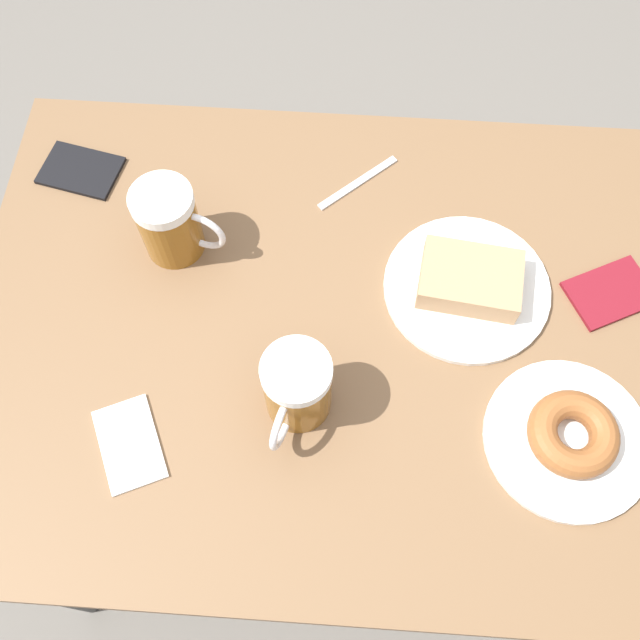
{
  "coord_description": "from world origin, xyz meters",
  "views": [
    {
      "loc": [
        0.45,
        0.03,
        1.73
      ],
      "look_at": [
        0.0,
        0.0,
        0.79
      ],
      "focal_mm": 40.0,
      "sensor_mm": 36.0,
      "label": 1
    }
  ],
  "objects_px": {
    "plate_with_cake": "(468,284)",
    "beer_mug_left": "(297,388)",
    "fork": "(358,183)",
    "passport_near_edge": "(611,293)",
    "passport_far_edge": "(81,170)",
    "napkin_folded": "(129,444)",
    "plate_with_donut": "(570,436)",
    "beer_mug_center": "(170,222)"
  },
  "relations": [
    {
      "from": "plate_with_cake",
      "to": "passport_near_edge",
      "type": "height_order",
      "value": "plate_with_cake"
    },
    {
      "from": "napkin_folded",
      "to": "passport_near_edge",
      "type": "xyz_separation_m",
      "value": [
        -0.28,
        0.69,
        0.0
      ]
    },
    {
      "from": "plate_with_cake",
      "to": "napkin_folded",
      "type": "xyz_separation_m",
      "value": [
        0.27,
        -0.47,
        -0.02
      ]
    },
    {
      "from": "beer_mug_left",
      "to": "napkin_folded",
      "type": "relative_size",
      "value": 0.93
    },
    {
      "from": "beer_mug_left",
      "to": "passport_far_edge",
      "type": "xyz_separation_m",
      "value": [
        -0.38,
        -0.39,
        -0.06
      ]
    },
    {
      "from": "plate_with_donut",
      "to": "fork",
      "type": "relative_size",
      "value": 1.82
    },
    {
      "from": "beer_mug_left",
      "to": "passport_near_edge",
      "type": "relative_size",
      "value": 0.9
    },
    {
      "from": "beer_mug_left",
      "to": "plate_with_donut",
      "type": "bearing_deg",
      "value": 85.78
    },
    {
      "from": "plate_with_cake",
      "to": "beer_mug_left",
      "type": "bearing_deg",
      "value": -50.34
    },
    {
      "from": "plate_with_cake",
      "to": "passport_near_edge",
      "type": "bearing_deg",
      "value": 91.81
    },
    {
      "from": "beer_mug_center",
      "to": "napkin_folded",
      "type": "distance_m",
      "value": 0.33
    },
    {
      "from": "beer_mug_left",
      "to": "napkin_folded",
      "type": "distance_m",
      "value": 0.25
    },
    {
      "from": "fork",
      "to": "passport_far_edge",
      "type": "distance_m",
      "value": 0.46
    },
    {
      "from": "beer_mug_left",
      "to": "napkin_folded",
      "type": "xyz_separation_m",
      "value": [
        0.07,
        -0.23,
        -0.06
      ]
    },
    {
      "from": "napkin_folded",
      "to": "plate_with_donut",
      "type": "bearing_deg",
      "value": 94.4
    },
    {
      "from": "plate_with_donut",
      "to": "beer_mug_center",
      "type": "height_order",
      "value": "beer_mug_center"
    },
    {
      "from": "plate_with_cake",
      "to": "napkin_folded",
      "type": "distance_m",
      "value": 0.54
    },
    {
      "from": "beer_mug_left",
      "to": "passport_near_edge",
      "type": "distance_m",
      "value": 0.51
    },
    {
      "from": "plate_with_cake",
      "to": "passport_far_edge",
      "type": "distance_m",
      "value": 0.66
    },
    {
      "from": "beer_mug_left",
      "to": "beer_mug_center",
      "type": "height_order",
      "value": "same"
    },
    {
      "from": "passport_near_edge",
      "to": "passport_far_edge",
      "type": "height_order",
      "value": "same"
    },
    {
      "from": "beer_mug_left",
      "to": "fork",
      "type": "distance_m",
      "value": 0.4
    },
    {
      "from": "passport_near_edge",
      "to": "plate_with_cake",
      "type": "bearing_deg",
      "value": -88.19
    },
    {
      "from": "plate_with_cake",
      "to": "passport_far_edge",
      "type": "bearing_deg",
      "value": -105.86
    },
    {
      "from": "beer_mug_center",
      "to": "napkin_folded",
      "type": "height_order",
      "value": "beer_mug_center"
    },
    {
      "from": "beer_mug_left",
      "to": "passport_far_edge",
      "type": "height_order",
      "value": "beer_mug_left"
    },
    {
      "from": "napkin_folded",
      "to": "beer_mug_center",
      "type": "bearing_deg",
      "value": 176.96
    },
    {
      "from": "beer_mug_left",
      "to": "napkin_folded",
      "type": "bearing_deg",
      "value": -71.93
    },
    {
      "from": "beer_mug_center",
      "to": "passport_near_edge",
      "type": "xyz_separation_m",
      "value": [
        0.04,
        0.67,
        -0.06
      ]
    },
    {
      "from": "fork",
      "to": "plate_with_donut",
      "type": "bearing_deg",
      "value": 36.5
    },
    {
      "from": "plate_with_donut",
      "to": "passport_far_edge",
      "type": "xyz_separation_m",
      "value": [
        -0.41,
        -0.77,
        -0.01
      ]
    },
    {
      "from": "beer_mug_left",
      "to": "passport_near_edge",
      "type": "xyz_separation_m",
      "value": [
        -0.21,
        0.46,
        -0.06
      ]
    },
    {
      "from": "beer_mug_center",
      "to": "beer_mug_left",
      "type": "bearing_deg",
      "value": 40.03
    },
    {
      "from": "plate_with_cake",
      "to": "beer_mug_center",
      "type": "bearing_deg",
      "value": -96.22
    },
    {
      "from": "beer_mug_left",
      "to": "passport_far_edge",
      "type": "relative_size",
      "value": 0.96
    },
    {
      "from": "plate_with_cake",
      "to": "beer_mug_left",
      "type": "distance_m",
      "value": 0.32
    },
    {
      "from": "passport_near_edge",
      "to": "passport_far_edge",
      "type": "relative_size",
      "value": 1.07
    },
    {
      "from": "passport_far_edge",
      "to": "plate_with_cake",
      "type": "bearing_deg",
      "value": 74.14
    },
    {
      "from": "passport_far_edge",
      "to": "beer_mug_center",
      "type": "bearing_deg",
      "value": 54.36
    },
    {
      "from": "napkin_folded",
      "to": "fork",
      "type": "xyz_separation_m",
      "value": [
        -0.46,
        0.29,
        -0.0
      ]
    },
    {
      "from": "beer_mug_center",
      "to": "fork",
      "type": "height_order",
      "value": "beer_mug_center"
    },
    {
      "from": "plate_with_donut",
      "to": "passport_near_edge",
      "type": "height_order",
      "value": "plate_with_donut"
    }
  ]
}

